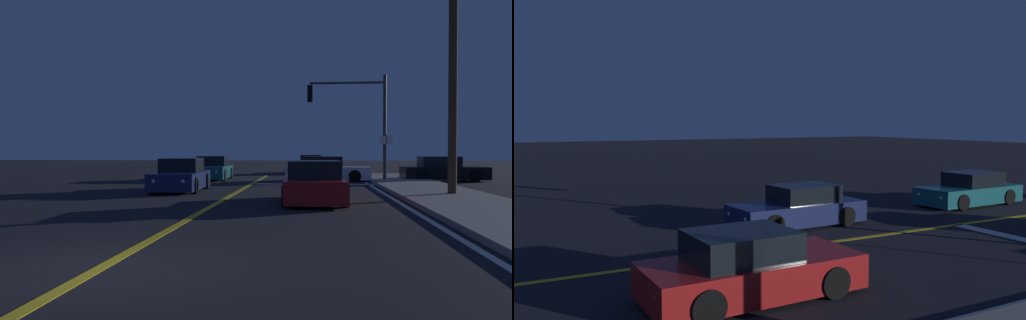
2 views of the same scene
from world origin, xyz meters
The scene contains 4 objects.
lane_line_center centered at (0.00, 10.15, 0.01)m, with size 0.20×34.51×0.01m, color gold.
car_side_waiting_teal centered at (-2.71, 22.57, 0.58)m, with size 2.03×4.64×1.34m.
car_far_approaching_navy centered at (-2.42, 14.11, 0.58)m, with size 2.02×4.55×1.34m.
car_following_oncoming_red centered at (3.01, 9.67, 0.58)m, with size 2.06×4.36×1.34m.
Camera 2 is at (11.76, 5.39, 3.44)m, focal length 35.82 mm.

